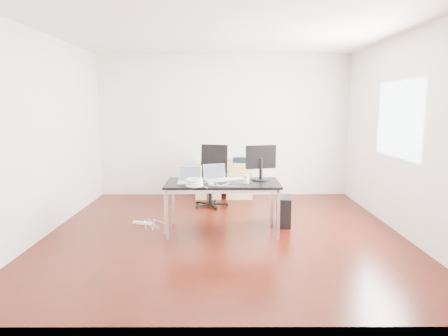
{
  "coord_description": "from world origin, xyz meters",
  "views": [
    {
      "loc": [
        -0.01,
        -5.54,
        1.8
      ],
      "look_at": [
        0.0,
        0.55,
        0.85
      ],
      "focal_mm": 32.0,
      "sensor_mm": 36.0,
      "label": 1
    }
  ],
  "objects_px": {
    "filing_cabinet_right": "(239,180)",
    "pc_tower": "(284,211)",
    "filing_cabinet_left": "(209,180)",
    "desk": "(223,186)",
    "office_chair": "(212,173)"
  },
  "relations": [
    {
      "from": "filing_cabinet_left",
      "to": "pc_tower",
      "type": "bearing_deg",
      "value": -57.3
    },
    {
      "from": "filing_cabinet_left",
      "to": "pc_tower",
      "type": "relative_size",
      "value": 1.56
    },
    {
      "from": "office_chair",
      "to": "filing_cabinet_left",
      "type": "xyz_separation_m",
      "value": [
        -0.08,
        0.65,
        -0.26
      ]
    },
    {
      "from": "filing_cabinet_left",
      "to": "filing_cabinet_right",
      "type": "relative_size",
      "value": 1.0
    },
    {
      "from": "desk",
      "to": "pc_tower",
      "type": "bearing_deg",
      "value": 19.9
    },
    {
      "from": "filing_cabinet_right",
      "to": "pc_tower",
      "type": "bearing_deg",
      "value": -72.11
    },
    {
      "from": "filing_cabinet_left",
      "to": "office_chair",
      "type": "bearing_deg",
      "value": -82.99
    },
    {
      "from": "desk",
      "to": "filing_cabinet_left",
      "type": "bearing_deg",
      "value": 97.17
    },
    {
      "from": "filing_cabinet_right",
      "to": "filing_cabinet_left",
      "type": "bearing_deg",
      "value": 180.0
    },
    {
      "from": "desk",
      "to": "office_chair",
      "type": "height_order",
      "value": "office_chair"
    },
    {
      "from": "desk",
      "to": "filing_cabinet_right",
      "type": "xyz_separation_m",
      "value": [
        0.32,
        2.21,
        -0.33
      ]
    },
    {
      "from": "office_chair",
      "to": "filing_cabinet_left",
      "type": "bearing_deg",
      "value": 112.14
    },
    {
      "from": "office_chair",
      "to": "pc_tower",
      "type": "relative_size",
      "value": 2.4
    },
    {
      "from": "filing_cabinet_right",
      "to": "pc_tower",
      "type": "distance_m",
      "value": 1.98
    },
    {
      "from": "office_chair",
      "to": "filing_cabinet_left",
      "type": "distance_m",
      "value": 0.7
    }
  ]
}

